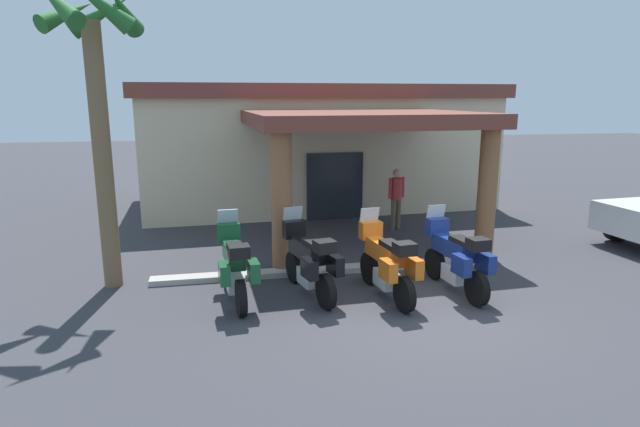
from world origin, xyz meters
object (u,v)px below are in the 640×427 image
object	(u,v)px
motorcycle_blue	(456,258)
palm_tree_roadside	(96,78)
motel_building	(314,143)
pedestrian	(396,194)
motorcycle_green	(235,265)
motorcycle_black	(309,261)
motorcycle_orange	(387,263)

from	to	relation	value
motorcycle_blue	palm_tree_roadside	world-z (taller)	palm_tree_roadside
motel_building	pedestrian	bearing A→B (deg)	-73.29
motorcycle_green	motorcycle_blue	world-z (taller)	same
motel_building	motorcycle_black	bearing A→B (deg)	-103.48
motorcycle_black	motorcycle_blue	bearing A→B (deg)	-111.07
motel_building	palm_tree_roadside	world-z (taller)	palm_tree_roadside
motel_building	motorcycle_green	size ratio (longest dim) A/B	5.58
pedestrian	motorcycle_black	bearing A→B (deg)	-50.75
motorcycle_blue	pedestrian	bearing A→B (deg)	-12.23
motorcycle_green	motorcycle_blue	bearing A→B (deg)	-100.44
motorcycle_black	motorcycle_orange	size ratio (longest dim) A/B	0.99
motorcycle_black	motorcycle_blue	xyz separation A→B (m)	(2.87, -0.40, 0.00)
motel_building	motorcycle_blue	xyz separation A→B (m)	(1.00, -9.64, -1.45)
motorcycle_black	palm_tree_roadside	size ratio (longest dim) A/B	0.37
motorcycle_black	motorcycle_blue	size ratio (longest dim) A/B	0.99
palm_tree_roadside	pedestrian	bearing A→B (deg)	24.71
motorcycle_green	motorcycle_orange	bearing A→B (deg)	-103.22
motel_building	motorcycle_orange	bearing A→B (deg)	-94.63
pedestrian	palm_tree_roadside	bearing A→B (deg)	-79.78
motorcycle_black	motorcycle_orange	xyz separation A→B (m)	(1.43, -0.41, 0.00)
motorcycle_green	motorcycle_black	distance (m)	1.43
motel_building	pedestrian	world-z (taller)	motel_building
motorcycle_black	palm_tree_roadside	world-z (taller)	palm_tree_roadside
motorcycle_orange	pedestrian	world-z (taller)	pedestrian
motorcycle_blue	palm_tree_roadside	distance (m)	7.75
pedestrian	motel_building	bearing A→B (deg)	-175.74
motel_building	motorcycle_orange	world-z (taller)	motel_building
motorcycle_orange	motorcycle_blue	distance (m)	1.43
motorcycle_green	motorcycle_black	xyz separation A→B (m)	(1.43, -0.00, 0.00)
motorcycle_green	motorcycle_orange	world-z (taller)	same
motorcycle_orange	motorcycle_green	bearing A→B (deg)	74.76
motorcycle_black	motel_building	bearing A→B (deg)	-24.52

